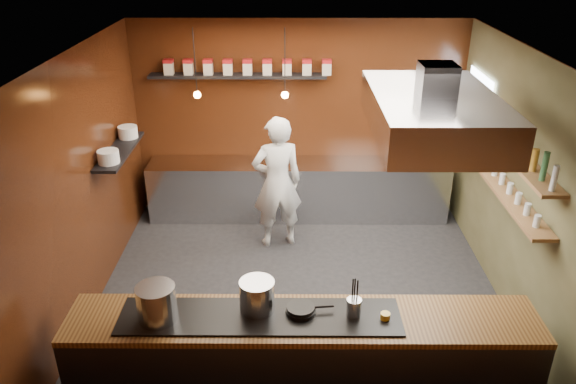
{
  "coord_description": "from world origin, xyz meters",
  "views": [
    {
      "loc": [
        -0.12,
        -5.78,
        4.2
      ],
      "look_at": [
        -0.15,
        0.4,
        1.25
      ],
      "focal_mm": 35.0,
      "sensor_mm": 36.0,
      "label": 1
    }
  ],
  "objects_px": {
    "stockpot_small": "(257,296)",
    "espresso_machine": "(424,151)",
    "stockpot_large": "(157,303)",
    "chef": "(277,183)",
    "extractor_hood": "(433,113)"
  },
  "relations": [
    {
      "from": "stockpot_large",
      "to": "stockpot_small",
      "type": "xyz_separation_m",
      "value": [
        0.9,
        0.14,
        -0.02
      ]
    },
    {
      "from": "stockpot_small",
      "to": "chef",
      "type": "distance_m",
      "value": 2.82
    },
    {
      "from": "espresso_machine",
      "to": "chef",
      "type": "bearing_deg",
      "value": -159.83
    },
    {
      "from": "espresso_machine",
      "to": "chef",
      "type": "relative_size",
      "value": 0.21
    },
    {
      "from": "extractor_hood",
      "to": "espresso_machine",
      "type": "bearing_deg",
      "value": 76.78
    },
    {
      "from": "chef",
      "to": "espresso_machine",
      "type": "bearing_deg",
      "value": -171.47
    },
    {
      "from": "stockpot_small",
      "to": "chef",
      "type": "xyz_separation_m",
      "value": [
        0.12,
        2.81,
        -0.13
      ]
    },
    {
      "from": "stockpot_small",
      "to": "espresso_machine",
      "type": "xyz_separation_m",
      "value": [
        2.33,
        3.68,
        0.0
      ]
    },
    {
      "from": "stockpot_large",
      "to": "extractor_hood",
      "type": "bearing_deg",
      "value": 25.44
    },
    {
      "from": "stockpot_small",
      "to": "stockpot_large",
      "type": "bearing_deg",
      "value": -170.91
    },
    {
      "from": "extractor_hood",
      "to": "chef",
      "type": "height_order",
      "value": "extractor_hood"
    },
    {
      "from": "extractor_hood",
      "to": "espresso_machine",
      "type": "distance_m",
      "value": 3.0
    },
    {
      "from": "stockpot_large",
      "to": "espresso_machine",
      "type": "height_order",
      "value": "espresso_machine"
    },
    {
      "from": "stockpot_small",
      "to": "espresso_machine",
      "type": "bearing_deg",
      "value": 57.65
    },
    {
      "from": "stockpot_large",
      "to": "stockpot_small",
      "type": "relative_size",
      "value": 1.09
    }
  ]
}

